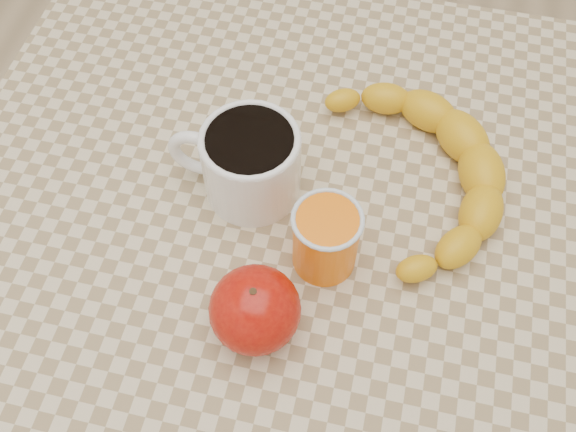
% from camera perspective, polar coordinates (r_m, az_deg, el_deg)
% --- Properties ---
extents(ground, '(3.00, 3.00, 0.00)m').
position_cam_1_polar(ground, '(1.39, 0.00, -16.91)').
color(ground, tan).
rests_on(ground, ground).
extents(table, '(0.80, 0.80, 0.75)m').
position_cam_1_polar(table, '(0.77, 0.00, -4.15)').
color(table, beige).
rests_on(table, ground).
extents(coffee_mug, '(0.15, 0.11, 0.09)m').
position_cam_1_polar(coffee_mug, '(0.68, -3.54, 4.90)').
color(coffee_mug, white).
rests_on(coffee_mug, table).
extents(orange_juice_glass, '(0.07, 0.07, 0.08)m').
position_cam_1_polar(orange_juice_glass, '(0.64, 3.38, -2.01)').
color(orange_juice_glass, orange).
rests_on(orange_juice_glass, table).
extents(apple, '(0.10, 0.10, 0.08)m').
position_cam_1_polar(apple, '(0.61, -2.95, -8.31)').
color(apple, '#8F0804').
rests_on(apple, table).
extents(banana, '(0.41, 0.44, 0.05)m').
position_cam_1_polar(banana, '(0.72, 11.67, 4.00)').
color(banana, gold).
rests_on(banana, table).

